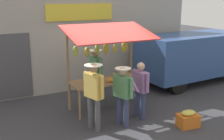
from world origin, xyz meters
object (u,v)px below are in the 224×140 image
object	(u,v)px
shopper_in_striped_shirt	(140,87)
parked_van	(190,54)
shopper_with_ponytail	(94,91)
shopper_with_shopping_bag	(123,92)
vendor_with_sunhat	(96,70)
produce_crate_near	(188,119)
market_stall	(107,58)

from	to	relation	value
shopper_in_striped_shirt	parked_van	bearing A→B (deg)	-65.44
shopper_with_ponytail	shopper_with_shopping_bag	bearing A→B (deg)	-115.90
vendor_with_sunhat	parked_van	distance (m)	4.07
parked_van	shopper_with_ponytail	bearing A→B (deg)	19.43
vendor_with_sunhat	parked_van	size ratio (longest dim) A/B	0.38
produce_crate_near	shopper_with_shopping_bag	bearing A→B (deg)	-30.86
produce_crate_near	parked_van	bearing A→B (deg)	-132.46
produce_crate_near	shopper_in_striped_shirt	bearing A→B (deg)	-52.62
market_stall	parked_van	size ratio (longest dim) A/B	0.56
shopper_with_shopping_bag	parked_van	bearing A→B (deg)	-79.35
parked_van	produce_crate_near	size ratio (longest dim) A/B	7.82
vendor_with_sunhat	produce_crate_near	xyz separation A→B (m)	(-1.29, 2.87, -0.80)
parked_van	market_stall	bearing A→B (deg)	9.61
market_stall	shopper_in_striped_shirt	distance (m)	1.35
shopper_in_striped_shirt	shopper_with_shopping_bag	size ratio (longest dim) A/B	1.00
shopper_with_shopping_bag	parked_van	distance (m)	4.76
vendor_with_sunhat	shopper_with_shopping_bag	xyz separation A→B (m)	(0.16, 2.00, -0.09)
shopper_with_ponytail	parked_van	world-z (taller)	parked_van
shopper_with_ponytail	produce_crate_near	bearing A→B (deg)	-130.10
market_stall	shopper_with_ponytail	xyz separation A→B (m)	(0.96, 1.15, -0.52)
vendor_with_sunhat	shopper_in_striped_shirt	size ratio (longest dim) A/B	1.07
shopper_with_ponytail	produce_crate_near	xyz separation A→B (m)	(-2.19, 1.00, -0.82)
parked_van	produce_crate_near	world-z (taller)	parked_van
vendor_with_sunhat	shopper_with_shopping_bag	world-z (taller)	vendor_with_sunhat
shopper_in_striped_shirt	shopper_with_shopping_bag	world-z (taller)	shopper_in_striped_shirt
shopper_with_shopping_bag	vendor_with_sunhat	bearing A→B (deg)	-21.18
shopper_with_shopping_bag	parked_van	size ratio (longest dim) A/B	0.35
shopper_with_ponytail	parked_van	xyz separation A→B (m)	(-4.97, -2.04, 0.10)
shopper_with_shopping_bag	produce_crate_near	distance (m)	1.83
vendor_with_sunhat	produce_crate_near	size ratio (longest dim) A/B	2.95
market_stall	vendor_with_sunhat	bearing A→B (deg)	-86.00
produce_crate_near	shopper_with_ponytail	bearing A→B (deg)	-24.54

